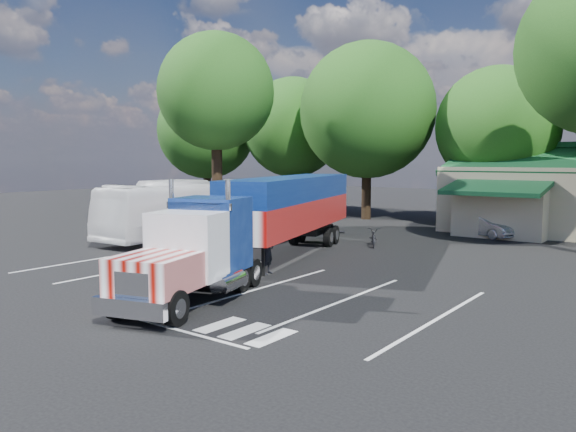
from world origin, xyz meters
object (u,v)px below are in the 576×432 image
Objects in this scene: semi_truck at (272,214)px; woman at (267,250)px; bicycle at (374,237)px; tour_bus at (189,208)px; silver_sedan at (485,226)px.

woman is (1.16, -1.71, -1.23)m from semi_truck.
tour_bus is (-10.19, -3.33, 1.15)m from bicycle.
semi_truck is 14.77m from silver_sedan.
silver_sedan is at bearing -24.20° from woman.
tour_bus is (-9.08, 3.71, -0.52)m from semi_truck.
tour_bus is (-10.24, 5.42, 0.71)m from woman.
woman is at bearing -168.13° from silver_sedan.
semi_truck reaches higher than bicycle.
semi_truck is 1.54× the size of tour_bus.
bicycle is 7.74m from silver_sedan.
woman is 0.16× the size of tour_bus.
silver_sedan is at bearing 55.29° from semi_truck.
tour_bus is 17.10m from silver_sedan.
silver_sedan is at bearing 33.01° from tour_bus.
silver_sedan is (3.46, 6.93, 0.15)m from bicycle.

